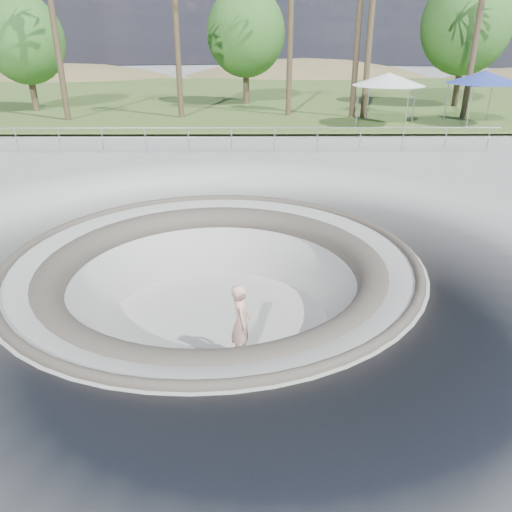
{
  "coord_description": "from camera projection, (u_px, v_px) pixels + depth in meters",
  "views": [
    {
      "loc": [
        1.01,
        -11.4,
        5.13
      ],
      "look_at": [
        1.08,
        0.32,
        -0.1
      ],
      "focal_mm": 35.0,
      "sensor_mm": 36.0,
      "label": 1
    }
  ],
  "objects": [
    {
      "name": "ground",
      "position": [
        213.0,
        258.0,
        12.5
      ],
      "size": [
        180.0,
        180.0,
        0.0
      ],
      "primitive_type": "plane",
      "color": "#A4A49F",
      "rests_on": "ground"
    },
    {
      "name": "skate_bowl",
      "position": [
        216.0,
        320.0,
        13.25
      ],
      "size": [
        14.0,
        14.0,
        4.1
      ],
      "color": "#A4A49F",
      "rests_on": "ground"
    },
    {
      "name": "grass_strip",
      "position": [
        241.0,
        96.0,
        43.46
      ],
      "size": [
        180.0,
        36.0,
        0.12
      ],
      "color": "#456327",
      "rests_on": "ground"
    },
    {
      "name": "distant_hills",
      "position": [
        274.0,
        132.0,
        67.59
      ],
      "size": [
        103.2,
        45.0,
        28.6
      ],
      "color": "brown",
      "rests_on": "ground"
    },
    {
      "name": "safety_railing",
      "position": [
        231.0,
        138.0,
        23.18
      ],
      "size": [
        25.0,
        0.06,
        1.03
      ],
      "color": "#979AA0",
      "rests_on": "ground"
    },
    {
      "name": "skateboard",
      "position": [
        242.0,
        358.0,
        11.7
      ],
      "size": [
        0.89,
        0.38,
        0.09
      ],
      "color": "olive",
      "rests_on": "ground"
    },
    {
      "name": "skater",
      "position": [
        241.0,
        322.0,
        11.3
      ],
      "size": [
        0.53,
        0.74,
        1.92
      ],
      "primitive_type": "imported",
      "rotation": [
        0.0,
        0.0,
        1.68
      ],
      "color": "#E3AB92",
      "rests_on": "skateboard"
    },
    {
      "name": "canopy_white",
      "position": [
        389.0,
        79.0,
        27.84
      ],
      "size": [
        5.21,
        5.21,
        2.89
      ],
      "color": "#979AA0",
      "rests_on": "ground"
    },
    {
      "name": "canopy_blue",
      "position": [
        485.0,
        77.0,
        28.27
      ],
      "size": [
        5.84,
        5.84,
        2.97
      ],
      "color": "#979AA0",
      "rests_on": "ground"
    },
    {
      "name": "bushy_tree_left",
      "position": [
        24.0,
        40.0,
        32.63
      ],
      "size": [
        5.14,
        4.67,
        7.41
      ],
      "color": "brown",
      "rests_on": "ground"
    },
    {
      "name": "bushy_tree_mid",
      "position": [
        246.0,
        33.0,
        35.72
      ],
      "size": [
        5.62,
        5.11,
        8.11
      ],
      "color": "brown",
      "rests_on": "ground"
    },
    {
      "name": "bushy_tree_right",
      "position": [
        467.0,
        24.0,
        34.54
      ],
      "size": [
        6.23,
        5.67,
        8.99
      ],
      "color": "brown",
      "rests_on": "ground"
    }
  ]
}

